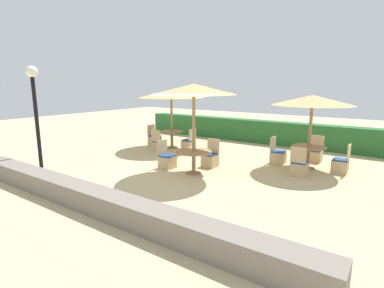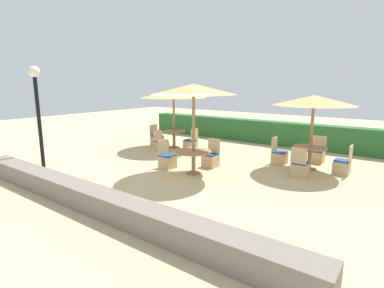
% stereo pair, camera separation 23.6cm
% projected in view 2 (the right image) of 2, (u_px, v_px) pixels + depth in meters
% --- Properties ---
extents(ground_plane, '(40.00, 40.00, 0.00)m').
position_uv_depth(ground_plane, '(180.00, 176.00, 9.14)').
color(ground_plane, '#C6B284').
extents(hedge_row, '(13.00, 0.70, 1.06)m').
position_uv_depth(hedge_row, '(266.00, 132.00, 14.13)').
color(hedge_row, '#28602D').
rests_on(hedge_row, ground_plane).
extents(stone_border, '(10.00, 0.56, 0.50)m').
position_uv_depth(stone_border, '(93.00, 199.00, 6.63)').
color(stone_border, slate).
rests_on(stone_border, ground_plane).
extents(lamp_post, '(0.36, 0.36, 3.32)m').
position_uv_depth(lamp_post, '(37.00, 97.00, 9.58)').
color(lamp_post, black).
rests_on(lamp_post, ground_plane).
extents(parasol_back_right, '(2.54, 2.54, 2.41)m').
position_uv_depth(parasol_back_right, '(314.00, 101.00, 9.44)').
color(parasol_back_right, '#93704C').
rests_on(parasol_back_right, ground_plane).
extents(round_table_back_right, '(1.09, 1.09, 0.75)m').
position_uv_depth(round_table_back_right, '(310.00, 151.00, 9.76)').
color(round_table_back_right, '#93704C').
rests_on(round_table_back_right, ground_plane).
extents(patio_chair_back_right_north, '(0.46, 0.46, 0.93)m').
position_uv_depth(patio_chair_back_right_north, '(317.00, 155.00, 10.67)').
color(patio_chair_back_right_north, tan).
rests_on(patio_chair_back_right_north, ground_plane).
extents(patio_chair_back_right_south, '(0.46, 0.46, 0.93)m').
position_uv_depth(patio_chair_back_right_south, '(300.00, 168.00, 9.03)').
color(patio_chair_back_right_south, tan).
rests_on(patio_chair_back_right_south, ground_plane).
extents(patio_chair_back_right_east, '(0.46, 0.46, 0.93)m').
position_uv_depth(patio_chair_back_right_east, '(342.00, 166.00, 9.29)').
color(patio_chair_back_right_east, tan).
rests_on(patio_chair_back_right_east, ground_plane).
extents(patio_chair_back_right_west, '(0.46, 0.46, 0.93)m').
position_uv_depth(patio_chair_back_right_west, '(279.00, 157.00, 10.48)').
color(patio_chair_back_right_west, tan).
rests_on(patio_chair_back_right_west, ground_plane).
extents(parasol_center, '(2.56, 2.56, 2.77)m').
position_uv_depth(parasol_center, '(194.00, 90.00, 8.88)').
color(parasol_center, '#93704C').
rests_on(parasol_center, ground_plane).
extents(round_table_center, '(1.12, 1.12, 0.72)m').
position_uv_depth(round_table_center, '(194.00, 156.00, 9.28)').
color(round_table_center, '#93704C').
rests_on(round_table_center, ground_plane).
extents(patio_chair_center_west, '(0.46, 0.46, 0.93)m').
position_uv_depth(patio_chair_center_west, '(167.00, 160.00, 9.97)').
color(patio_chair_center_west, tan).
rests_on(patio_chair_center_west, ground_plane).
extents(patio_chair_center_north, '(0.46, 0.46, 0.93)m').
position_uv_depth(patio_chair_center_north, '(211.00, 159.00, 10.12)').
color(patio_chair_center_north, tan).
rests_on(patio_chair_center_north, ground_plane).
extents(parasol_back_left, '(2.84, 2.84, 2.50)m').
position_uv_depth(parasol_back_left, '(174.00, 94.00, 12.76)').
color(parasol_back_left, '#93704C').
rests_on(parasol_back_left, ground_plane).
extents(round_table_back_left, '(0.98, 0.98, 0.74)m').
position_uv_depth(round_table_back_left, '(174.00, 135.00, 13.11)').
color(round_table_back_left, '#93704C').
rests_on(round_table_back_left, ground_plane).
extents(patio_chair_back_left_west, '(0.46, 0.46, 0.93)m').
position_uv_depth(patio_chair_back_left_west, '(157.00, 139.00, 13.70)').
color(patio_chair_back_left_west, tan).
rests_on(patio_chair_back_left_west, ground_plane).
extents(patio_chair_back_left_south, '(0.46, 0.46, 0.93)m').
position_uv_depth(patio_chair_back_left_south, '(161.00, 145.00, 12.44)').
color(patio_chair_back_left_south, tan).
rests_on(patio_chair_back_left_south, ground_plane).
extents(patio_chair_back_left_east, '(0.46, 0.46, 0.93)m').
position_uv_depth(patio_chair_back_left_east, '(191.00, 144.00, 12.65)').
color(patio_chair_back_left_east, tan).
rests_on(patio_chair_back_left_east, ground_plane).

